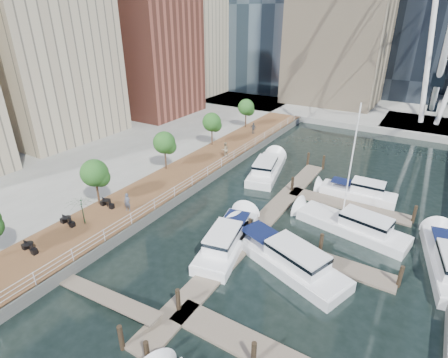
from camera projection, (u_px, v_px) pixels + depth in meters
ground at (164, 277)px, 25.97m from camera, size 520.00×520.00×0.00m
boardwalk at (188, 174)px, 41.58m from camera, size 6.00×60.00×1.00m
seawall at (209, 180)px, 40.16m from camera, size 0.25×60.00×1.00m
land_inland at (48, 137)px, 54.32m from camera, size 48.00×90.00×1.00m
land_far at (387, 78)px, 104.46m from camera, size 200.00×114.00×1.00m
pier at (427, 126)px, 59.27m from camera, size 14.00×12.00×1.00m
railing at (208, 171)px, 39.77m from camera, size 0.10×60.00×1.05m
floating_docks at (312, 238)px, 29.70m from camera, size 16.00×34.00×2.60m
midrise_condos at (107, 44)px, 56.78m from camera, size 19.00×67.00×28.00m
street_trees at (164, 143)px, 40.32m from camera, size 2.60×42.60×4.60m
cafe_tables at (49, 233)px, 28.75m from camera, size 2.50×13.70×0.74m
yacht_foreground at (283, 263)px, 27.47m from camera, size 12.24×7.06×2.15m
pedestrian_near at (127, 202)px, 32.46m from camera, size 0.73×0.56×1.77m
pedestrian_mid at (225, 150)px, 44.86m from camera, size 1.07×1.17×1.94m
pedestrian_far at (253, 128)px, 53.63m from camera, size 1.03×0.45×1.75m
moored_yachts at (328, 236)px, 30.78m from camera, size 24.45×37.81×11.50m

